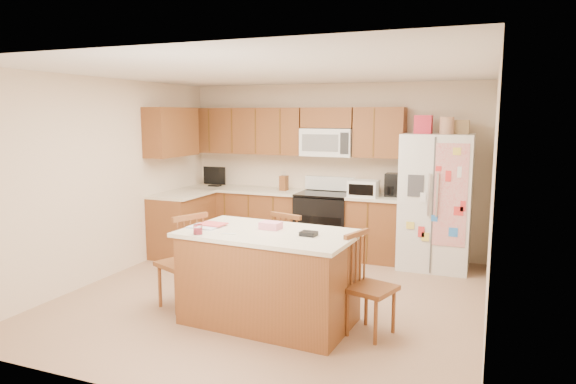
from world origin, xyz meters
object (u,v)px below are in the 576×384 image
at_px(windsor_chair_right, 369,287).
at_px(island, 269,277).
at_px(stove, 325,223).
at_px(windsor_chair_left, 183,263).
at_px(windsor_chair_back, 294,256).
at_px(refrigerator, 436,200).

bearing_deg(windsor_chair_right, island, -175.11).
bearing_deg(stove, windsor_chair_left, -106.46).
xyz_separation_m(windsor_chair_back, windsor_chair_right, (1.02, -0.70, -0.01)).
distance_m(windsor_chair_left, windsor_chair_right, 1.99).
height_order(island, windsor_chair_back, island).
bearing_deg(island, windsor_chair_right, 4.89).
xyz_separation_m(island, windsor_chair_right, (0.98, 0.08, -0.01)).
bearing_deg(island, windsor_chair_left, 178.36).
bearing_deg(windsor_chair_left, refrigerator, 47.07).
bearing_deg(windsor_chair_back, windsor_chair_left, -142.18).
height_order(stove, refrigerator, refrigerator).
relative_size(windsor_chair_back, windsor_chair_right, 1.01).
bearing_deg(windsor_chair_back, stove, 96.63).
bearing_deg(windsor_chair_right, refrigerator, 82.10).
relative_size(stove, windsor_chair_back, 1.16).
xyz_separation_m(refrigerator, windsor_chair_left, (-2.33, -2.50, -0.43)).
height_order(stove, windsor_chair_left, stove).
bearing_deg(refrigerator, stove, 177.70).
bearing_deg(island, windsor_chair_back, 92.75).
xyz_separation_m(stove, refrigerator, (1.57, -0.06, 0.45)).
height_order(windsor_chair_left, windsor_chair_back, windsor_chair_left).
distance_m(stove, windsor_chair_right, 2.80).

